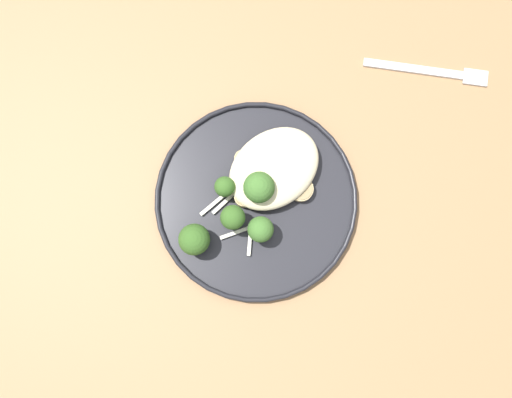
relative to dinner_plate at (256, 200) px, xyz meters
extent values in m
plane|color=#47423D|center=(-0.06, -0.04, -0.75)|extent=(6.00, 6.00, 0.00)
cube|color=#9E754C|center=(-0.06, -0.04, -0.03)|extent=(1.40, 1.00, 0.04)
cylinder|color=#232328|center=(0.00, 0.00, 0.00)|extent=(0.29, 0.29, 0.01)
torus|color=black|center=(0.00, 0.00, 0.01)|extent=(0.29, 0.29, 0.01)
ellipsoid|color=beige|center=(-0.05, -0.02, 0.02)|extent=(0.14, 0.11, 0.04)
cylinder|color=#DBB77A|center=(-0.09, 0.00, 0.01)|extent=(0.03, 0.03, 0.01)
cylinder|color=#8E774F|center=(-0.09, 0.00, 0.02)|extent=(0.03, 0.03, 0.00)
cylinder|color=#E5C689|center=(-0.06, 0.03, 0.01)|extent=(0.04, 0.04, 0.01)
cylinder|color=#958159|center=(-0.06, 0.03, 0.02)|extent=(0.03, 0.03, 0.00)
cylinder|color=#E5C689|center=(-0.02, -0.06, 0.01)|extent=(0.02, 0.02, 0.01)
cylinder|color=#958159|center=(-0.02, -0.06, 0.02)|extent=(0.02, 0.02, 0.00)
cylinder|color=#E5C689|center=(0.01, -0.01, 0.01)|extent=(0.03, 0.03, 0.02)
cylinder|color=#958159|center=(0.01, -0.01, 0.02)|extent=(0.02, 0.02, 0.00)
cylinder|color=#7A994C|center=(0.02, -0.04, 0.01)|extent=(0.02, 0.02, 0.02)
sphere|color=#386023|center=(0.02, -0.04, 0.03)|extent=(0.03, 0.03, 0.03)
cylinder|color=#7A994C|center=(0.10, -0.01, 0.01)|extent=(0.02, 0.02, 0.02)
sphere|color=#386023|center=(0.10, -0.01, 0.04)|extent=(0.04, 0.04, 0.04)
cylinder|color=#89A356|center=(0.04, 0.00, 0.02)|extent=(0.02, 0.02, 0.03)
sphere|color=#386023|center=(0.04, 0.00, 0.04)|extent=(0.03, 0.03, 0.03)
cylinder|color=#7A994C|center=(0.02, 0.04, 0.01)|extent=(0.02, 0.02, 0.02)
sphere|color=#42702D|center=(0.02, 0.04, 0.04)|extent=(0.04, 0.04, 0.04)
cylinder|color=#7A994C|center=(-0.01, -0.01, 0.01)|extent=(0.02, 0.02, 0.02)
sphere|color=#42702D|center=(-0.01, -0.01, 0.04)|extent=(0.04, 0.04, 0.04)
cube|color=silver|center=(0.05, -0.03, 0.01)|extent=(0.05, 0.01, 0.00)
cube|color=silver|center=(0.05, 0.02, 0.01)|extent=(0.05, 0.02, 0.00)
cube|color=silver|center=(0.03, -0.03, 0.01)|extent=(0.05, 0.01, 0.00)
cube|color=silver|center=(0.05, 0.04, 0.01)|extent=(0.03, 0.03, 0.00)
cube|color=silver|center=(-0.31, 0.00, -0.01)|extent=(0.11, 0.12, 0.00)
cube|color=silver|center=(-0.37, 0.06, -0.01)|extent=(0.04, 0.04, 0.00)
camera|label=1|loc=(0.08, 0.10, 0.83)|focal=41.02mm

